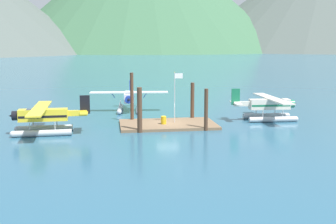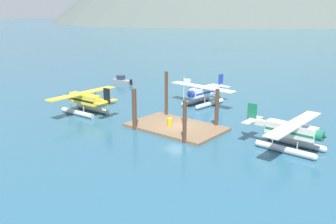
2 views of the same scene
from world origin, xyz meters
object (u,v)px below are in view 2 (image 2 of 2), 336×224
seaplane_white_bow_left (203,94)px  seaplane_yellow_port_aft (84,101)px  seaplane_cream_stbd_fwd (291,134)px  boat_grey_open_west (122,81)px  flagpole (185,96)px  fuel_drum (170,122)px

seaplane_white_bow_left → seaplane_yellow_port_aft: bearing=-124.8°
seaplane_cream_stbd_fwd → boat_grey_open_west: bearing=160.4°
seaplane_yellow_port_aft → boat_grey_open_west: size_ratio=2.14×
flagpole → seaplane_white_bow_left: flagpole is taller
seaplane_cream_stbd_fwd → seaplane_yellow_port_aft: (-25.57, -4.21, 0.00)m
fuel_drum → seaplane_cream_stbd_fwd: seaplane_cream_stbd_fwd is taller
seaplane_cream_stbd_fwd → boat_grey_open_west: size_ratio=2.13×
fuel_drum → boat_grey_open_west: (-23.57, 15.25, -0.25)m
seaplane_cream_stbd_fwd → seaplane_white_bow_left: same height
seaplane_cream_stbd_fwd → fuel_drum: bearing=-170.2°
seaplane_yellow_port_aft → boat_grey_open_west: 20.47m
flagpole → fuel_drum: size_ratio=6.45×
flagpole → seaplane_yellow_port_aft: 14.47m
flagpole → seaplane_yellow_port_aft: size_ratio=0.54×
fuel_drum → boat_grey_open_west: bearing=147.1°
fuel_drum → seaplane_yellow_port_aft: (-12.53, -1.96, 0.84)m
flagpole → seaplane_cream_stbd_fwd: 11.86m
boat_grey_open_west → fuel_drum: bearing=-32.9°
seaplane_white_bow_left → seaplane_cream_stbd_fwd: bearing=-29.7°
seaplane_yellow_port_aft → boat_grey_open_west: seaplane_yellow_port_aft is taller
flagpole → boat_grey_open_west: flagpole is taller
flagpole → seaplane_cream_stbd_fwd: bearing=7.0°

